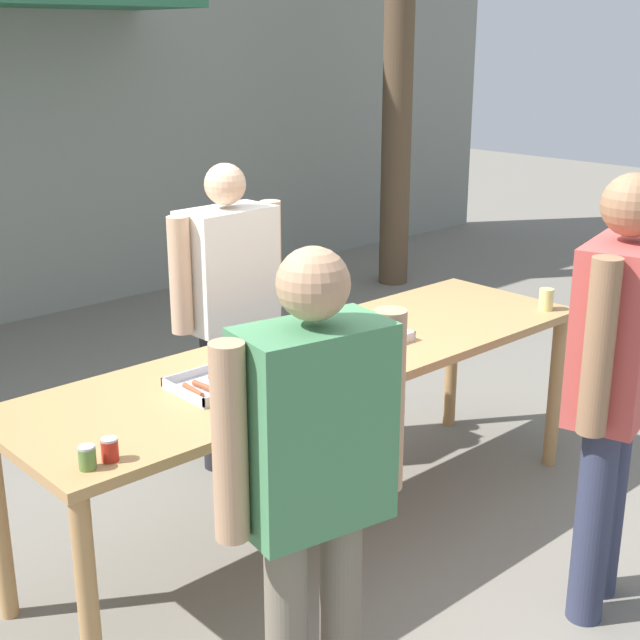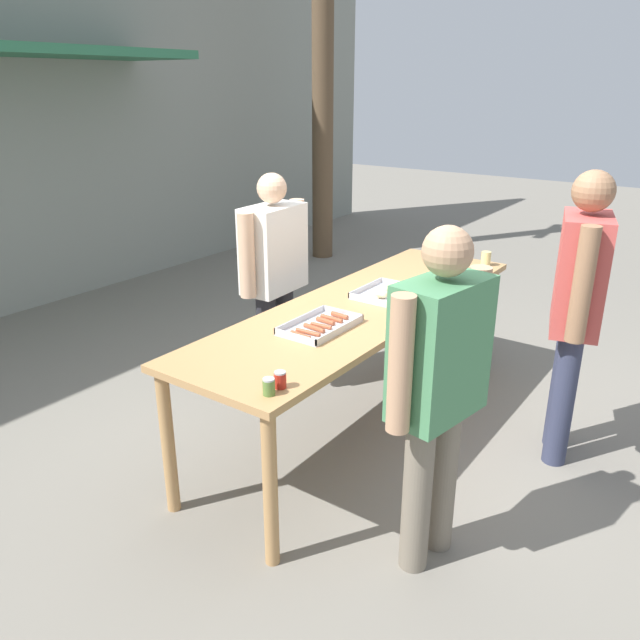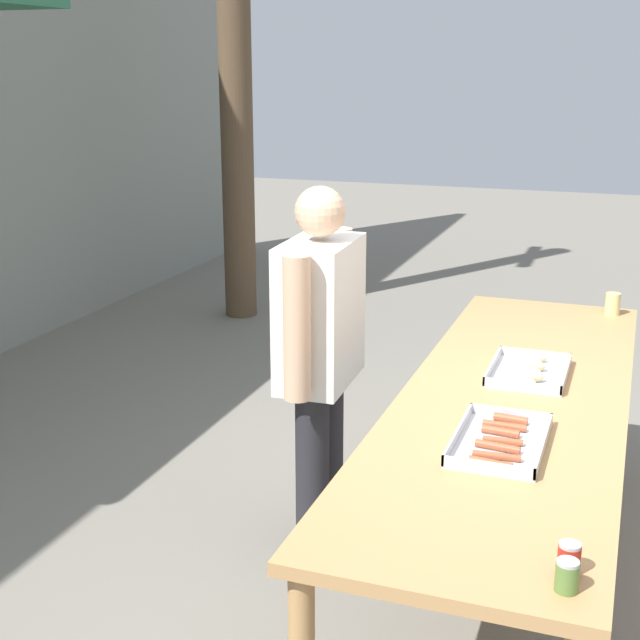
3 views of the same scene
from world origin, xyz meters
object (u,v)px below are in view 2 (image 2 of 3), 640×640
at_px(person_customer_holding_hotdog, 438,377).
at_px(person_customer_with_cup, 577,297).
at_px(condiment_jar_mustard, 269,387).
at_px(food_tray_sausages, 320,326).
at_px(beer_cup, 486,259).
at_px(person_server_behind_table, 274,267).
at_px(utility_pole, 323,40).
at_px(food_tray_buns, 385,292).
at_px(condiment_jar_ketchup, 280,380).

xyz_separation_m(person_customer_holding_hotdog, person_customer_with_cup, (1.27, -0.24, 0.06)).
bearing_deg(condiment_jar_mustard, food_tray_sausages, 19.61).
xyz_separation_m(condiment_jar_mustard, beer_cup, (2.53, 0.01, 0.02)).
height_order(beer_cup, person_customer_holding_hotdog, person_customer_holding_hotdog).
distance_m(beer_cup, person_server_behind_table, 1.59).
bearing_deg(person_customer_with_cup, person_server_behind_table, -97.37).
bearing_deg(beer_cup, utility_pole, 54.64).
xyz_separation_m(food_tray_sausages, condiment_jar_mustard, (-0.78, -0.28, 0.03)).
relative_size(condiment_jar_mustard, person_customer_holding_hotdog, 0.05).
bearing_deg(beer_cup, person_customer_with_cup, -134.59).
bearing_deg(condiment_jar_mustard, person_customer_holding_hotdog, -56.06).
distance_m(beer_cup, person_customer_holding_hotdog, 2.21).
relative_size(food_tray_sausages, utility_pole, 0.09).
bearing_deg(beer_cup, food_tray_buns, 165.54).
distance_m(person_customer_holding_hotdog, utility_pole, 5.84).
bearing_deg(food_tray_buns, beer_cup, -14.46).
bearing_deg(food_tray_sausages, food_tray_buns, -0.08).
height_order(food_tray_sausages, utility_pole, utility_pole).
height_order(person_server_behind_table, utility_pole, utility_pole).
bearing_deg(beer_cup, food_tray_sausages, 171.29).
height_order(person_server_behind_table, person_customer_holding_hotdog, person_customer_holding_hotdog).
bearing_deg(beer_cup, person_server_behind_table, 135.47).
bearing_deg(food_tray_buns, food_tray_sausages, 179.92).
relative_size(food_tray_sausages, person_customer_holding_hotdog, 0.29).
bearing_deg(person_server_behind_table, food_tray_sausages, -128.79).
bearing_deg(person_server_behind_table, condiment_jar_mustard, -143.73).
bearing_deg(condiment_jar_mustard, person_customer_with_cup, -26.90).
height_order(condiment_jar_mustard, beer_cup, beer_cup).
distance_m(food_tray_buns, utility_pole, 4.55).
bearing_deg(food_tray_buns, condiment_jar_mustard, -169.53).
bearing_deg(food_tray_sausages, condiment_jar_ketchup, -158.47).
bearing_deg(person_customer_holding_hotdog, food_tray_buns, -131.04).
distance_m(food_tray_buns, beer_cup, 1.07).
height_order(beer_cup, utility_pole, utility_pole).
relative_size(person_customer_with_cup, utility_pole, 0.34).
xyz_separation_m(person_server_behind_table, utility_pole, (3.28, 1.90, 1.68)).
height_order(food_tray_sausages, person_customer_holding_hotdog, person_customer_holding_hotdog).
distance_m(food_tray_buns, condiment_jar_ketchup, 1.44).
bearing_deg(food_tray_buns, utility_pole, 40.84).
height_order(condiment_jar_ketchup, person_customer_holding_hotdog, person_customer_holding_hotdog).
distance_m(person_server_behind_table, utility_pole, 4.14).
height_order(condiment_jar_mustard, person_server_behind_table, person_server_behind_table).
bearing_deg(utility_pole, food_tray_buns, -139.16).
bearing_deg(person_customer_holding_hotdog, condiment_jar_mustard, -46.45).
xyz_separation_m(condiment_jar_ketchup, utility_pole, (4.59, 3.02, 1.71)).
distance_m(condiment_jar_mustard, person_server_behind_table, 1.80).
height_order(beer_cup, person_customer_with_cup, person_customer_with_cup).
distance_m(condiment_jar_mustard, condiment_jar_ketchup, 0.08).
relative_size(condiment_jar_mustard, person_customer_with_cup, 0.05).
distance_m(condiment_jar_mustard, beer_cup, 2.53).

